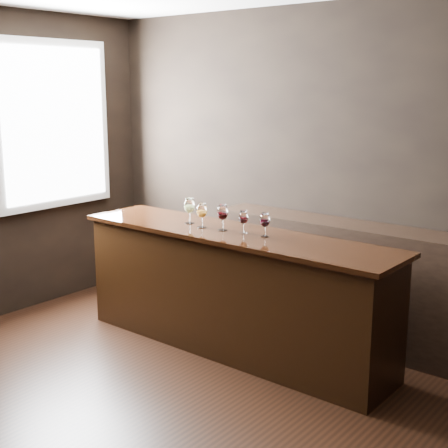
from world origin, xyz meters
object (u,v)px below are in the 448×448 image
Objects in this scene: bar_counter at (233,293)px; glass_white at (189,206)px; glass_red_a at (223,213)px; glass_red_c at (265,220)px; back_bar_shelf at (366,287)px; glass_amber at (202,211)px; glass_red_b at (243,218)px.

bar_counter is 0.81m from glass_white.
glass_red_c is (0.38, 0.04, -0.02)m from glass_red_a.
back_bar_shelf is 1.07m from glass_red_c.
glass_amber is 0.58m from glass_red_c.
glass_white is at bearing -179.33° from glass_red_c.
glass_red_b is at bearing -135.17° from back_bar_shelf.
glass_amber is 1.09× the size of glass_red_c.
glass_red_b reaches higher than back_bar_shelf.
back_bar_shelf is 1.48m from glass_amber.
back_bar_shelf is 13.92× the size of glass_amber.
glass_red_a reaches higher than glass_red_c.
back_bar_shelf is at bearing 44.83° from glass_red_b.
glass_amber is at bearing -144.73° from back_bar_shelf.
glass_white is at bearing 162.99° from glass_amber.
back_bar_shelf is 15.10× the size of glass_red_c.
bar_counter is at bearing -2.15° from glass_white.
glass_red_b is (0.09, 0.02, 0.63)m from bar_counter.
glass_amber is 0.95× the size of glass_red_a.
glass_red_a reaches higher than glass_red_b.
glass_amber is (-0.29, -0.04, 0.65)m from bar_counter.
glass_amber reaches higher than back_bar_shelf.
glass_amber reaches higher than bar_counter.
glass_red_a is (0.19, 0.03, 0.01)m from glass_amber.
back_bar_shelf is 1.60m from glass_white.
glass_amber is 1.13× the size of glass_red_b.
bar_counter is 12.49× the size of glass_white.
glass_white is 0.76m from glass_red_c.
glass_red_c is at bearing -126.29° from back_bar_shelf.
glass_amber is 0.20m from glass_red_a.
bar_counter is 0.97× the size of back_bar_shelf.
glass_red_c reaches higher than glass_red_b.
bar_counter is 15.11× the size of glass_red_b.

